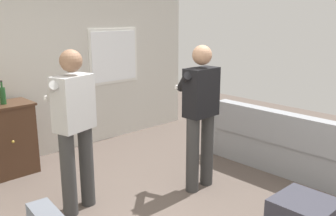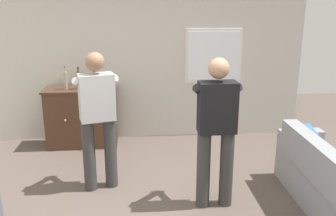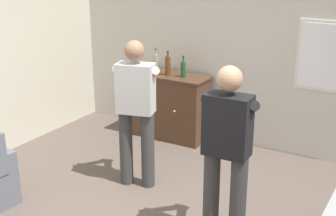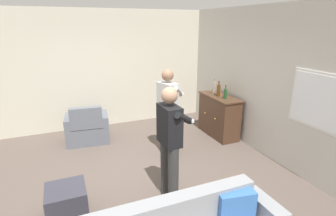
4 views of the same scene
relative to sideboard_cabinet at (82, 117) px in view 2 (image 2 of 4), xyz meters
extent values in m
cube|color=beige|center=(0.98, 0.36, 0.93)|extent=(5.20, 0.12, 2.80)
cube|color=silver|center=(2.12, 0.30, 0.89)|extent=(0.92, 0.02, 0.87)
cube|color=white|center=(2.12, 0.29, 0.89)|extent=(0.84, 0.03, 0.79)
cube|color=gray|center=(2.75, -2.41, 0.15)|extent=(0.18, 1.99, 0.40)
cube|color=gray|center=(2.95, -1.34, -0.15)|extent=(0.55, 0.18, 0.64)
cube|color=#386BB7|center=(2.88, -1.67, 0.13)|extent=(0.21, 0.42, 0.36)
cube|color=#472D1E|center=(0.00, 0.00, -0.02)|extent=(1.07, 0.44, 0.90)
cube|color=#472D1E|center=(0.00, 0.00, 0.45)|extent=(1.11, 0.48, 0.03)
sphere|color=#B79338|center=(-0.21, -0.23, 0.03)|extent=(0.04, 0.04, 0.04)
sphere|color=#B79338|center=(0.21, -0.23, 0.03)|extent=(0.04, 0.04, 0.04)
cylinder|color=#593314|center=(0.00, -0.04, 0.59)|extent=(0.08, 0.08, 0.26)
cylinder|color=#593314|center=(0.00, -0.04, 0.75)|extent=(0.03, 0.03, 0.06)
cylinder|color=#262626|center=(0.00, -0.04, 0.79)|extent=(0.03, 0.03, 0.02)
cylinder|color=gray|center=(-0.20, -0.04, 0.59)|extent=(0.06, 0.06, 0.27)
cylinder|color=gray|center=(-0.20, -0.04, 0.76)|extent=(0.02, 0.02, 0.07)
cylinder|color=#262626|center=(-0.20, -0.04, 0.80)|extent=(0.02, 0.02, 0.02)
cylinder|color=#1E4C23|center=(0.23, -0.02, 0.57)|extent=(0.07, 0.07, 0.21)
cylinder|color=#1E4C23|center=(0.23, -0.02, 0.71)|extent=(0.02, 0.02, 0.07)
cylinder|color=#262626|center=(0.23, -0.02, 0.75)|extent=(0.03, 0.03, 0.02)
cylinder|color=#383838|center=(0.28, -1.47, -0.03)|extent=(0.15, 0.15, 0.88)
cylinder|color=#383838|center=(0.53, -1.40, -0.03)|extent=(0.15, 0.15, 0.88)
cube|color=#B7B7B7|center=(0.41, -1.43, 0.69)|extent=(0.44, 0.32, 0.55)
sphere|color=#8C664C|center=(0.41, -1.43, 1.10)|extent=(0.22, 0.22, 0.22)
cylinder|color=#B7B7B7|center=(0.26, -1.31, 0.80)|extent=(0.23, 0.44, 0.29)
cylinder|color=#B7B7B7|center=(0.48, -1.25, 0.80)|extent=(0.40, 0.34, 0.29)
cube|color=white|center=(0.32, -1.12, 0.71)|extent=(0.16, 0.08, 0.04)
cylinder|color=#383838|center=(1.59, -1.95, -0.03)|extent=(0.15, 0.15, 0.88)
cylinder|color=#383838|center=(1.85, -1.94, -0.03)|extent=(0.15, 0.15, 0.88)
cube|color=black|center=(1.72, -1.95, 0.69)|extent=(0.41, 0.23, 0.55)
sphere|color=tan|center=(1.72, -1.95, 1.10)|extent=(0.22, 0.22, 0.22)
cylinder|color=black|center=(1.60, -1.79, 0.80)|extent=(0.32, 0.41, 0.29)
cylinder|color=black|center=(1.83, -1.78, 0.80)|extent=(0.34, 0.40, 0.29)
cube|color=white|center=(1.71, -1.63, 0.71)|extent=(0.15, 0.04, 0.04)
camera|label=1|loc=(-1.37, -4.68, 1.53)|focal=40.00mm
camera|label=2|loc=(0.89, -5.67, 1.80)|focal=40.00mm
camera|label=3|loc=(3.17, -5.43, 2.13)|focal=50.00mm
camera|label=4|loc=(4.74, -3.23, 1.99)|focal=28.00mm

